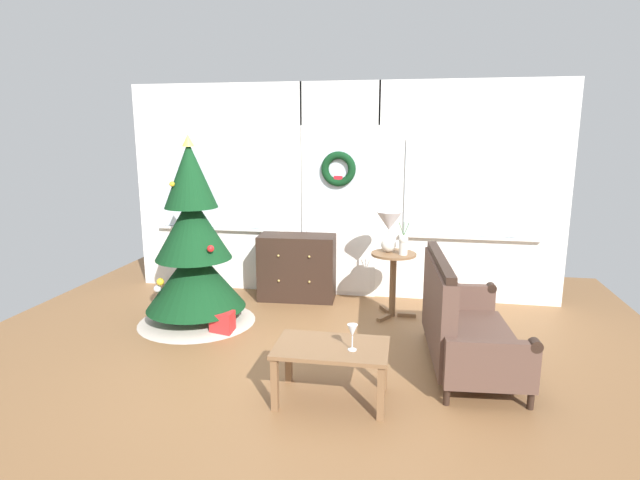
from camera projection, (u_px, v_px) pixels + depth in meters
name	position (u px, v px, depth m)	size (l,w,h in m)	color
ground_plane	(303.00, 366.00, 4.41)	(6.76, 6.76, 0.00)	brown
back_wall_with_door	(339.00, 191.00, 6.14)	(5.20, 0.19, 2.55)	white
christmas_tree	(194.00, 254.00, 5.31)	(1.23, 1.23, 1.95)	#4C331E
dresser_cabinet	(297.00, 267.00, 6.13)	(0.92, 0.48, 0.78)	black
settee_sofa	(460.00, 324.00, 4.35)	(0.83, 1.52, 0.96)	black
side_table	(393.00, 272.00, 5.52)	(0.50, 0.48, 0.71)	brown
table_lamp	(389.00, 226.00, 5.47)	(0.28, 0.28, 0.44)	silver
flower_vase	(403.00, 244.00, 5.38)	(0.11, 0.10, 0.35)	beige
coffee_table	(332.00, 354.00, 3.80)	(0.85, 0.53, 0.43)	brown
wine_glass	(352.00, 332.00, 3.68)	(0.08, 0.08, 0.20)	silver
gift_box	(223.00, 322.00, 5.14)	(0.21, 0.19, 0.21)	red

